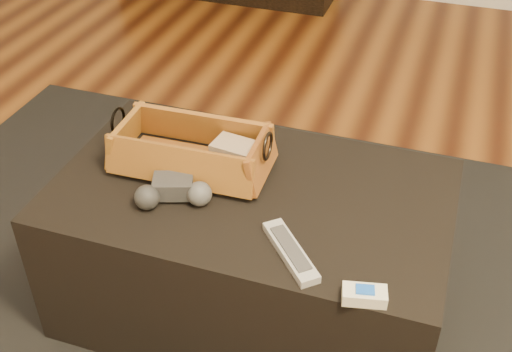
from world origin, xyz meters
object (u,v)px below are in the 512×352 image
(wicker_basket, at_px, (192,152))
(game_controller, at_px, (173,192))
(cream_gadget, at_px, (364,295))
(silver_remote, at_px, (290,251))
(ottoman, at_px, (251,250))
(tv_remote, at_px, (183,161))

(wicker_basket, height_order, game_controller, wicker_basket)
(cream_gadget, bearing_deg, silver_remote, 156.13)
(wicker_basket, distance_m, cream_gadget, 0.61)
(ottoman, relative_size, tv_remote, 4.63)
(tv_remote, xyz_separation_m, wicker_basket, (0.02, 0.02, 0.02))
(wicker_basket, bearing_deg, game_controller, -84.88)
(ottoman, distance_m, silver_remote, 0.34)
(silver_remote, relative_size, cream_gadget, 1.88)
(ottoman, xyz_separation_m, wicker_basket, (-0.18, 0.04, 0.26))
(wicker_basket, relative_size, silver_remote, 2.25)
(wicker_basket, xyz_separation_m, cream_gadget, (0.52, -0.32, -0.03))
(tv_remote, height_order, wicker_basket, wicker_basket)
(tv_remote, bearing_deg, silver_remote, -39.58)
(ottoman, relative_size, silver_remote, 5.39)
(tv_remote, relative_size, game_controller, 1.10)
(ottoman, distance_m, tv_remote, 0.31)
(cream_gadget, bearing_deg, tv_remote, 150.68)
(wicker_basket, bearing_deg, silver_remote, -35.25)
(wicker_basket, xyz_separation_m, silver_remote, (0.34, -0.24, -0.04))
(ottoman, xyz_separation_m, game_controller, (-0.16, -0.11, 0.24))
(game_controller, distance_m, silver_remote, 0.34)
(ottoman, distance_m, game_controller, 0.31)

